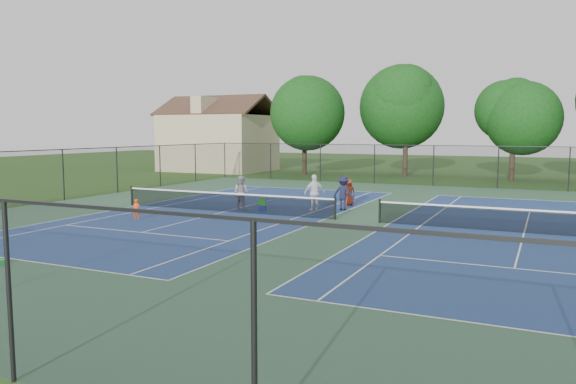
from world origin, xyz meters
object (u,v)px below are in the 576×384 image
at_px(bystander_a, 315,193).
at_px(ball_crate, 262,208).
at_px(tree_back_b, 406,102).
at_px(child_player, 136,210).
at_px(clapboard_house, 219,140).
at_px(tree_back_c, 514,113).
at_px(bystander_b, 343,193).
at_px(bystander_c, 349,192).
at_px(ball_hopper, 262,202).
at_px(tree_back_a, 305,109).
at_px(instructor, 241,193).

distance_m(bystander_a, ball_crate, 2.78).
bearing_deg(tree_back_b, child_player, -100.10).
distance_m(clapboard_house, child_player, 32.09).
bearing_deg(tree_back_c, tree_back_b, 173.66).
bearing_deg(bystander_b, bystander_c, -78.72).
bearing_deg(bystander_c, clapboard_house, -77.16).
bearing_deg(ball_crate, bystander_b, 30.36).
distance_m(tree_back_c, bystander_a, 24.58).
relative_size(bystander_b, ball_hopper, 4.59).
xyz_separation_m(tree_back_c, ball_crate, (-10.38, -23.99, -5.33)).
bearing_deg(bystander_c, ball_crate, 16.50).
relative_size(tree_back_a, tree_back_b, 0.91).
height_order(bystander_a, bystander_c, bystander_a).
distance_m(bystander_b, ball_hopper, 4.20).
height_order(tree_back_a, tree_back_b, tree_back_b).
distance_m(instructor, ball_crate, 1.47).
xyz_separation_m(tree_back_b, instructor, (-2.65, -24.91, -5.71)).
height_order(instructor, ball_hopper, instructor).
bearing_deg(bystander_a, tree_back_b, -128.43).
distance_m(child_player, bystander_b, 10.34).
height_order(tree_back_c, bystander_b, tree_back_c).
bearing_deg(tree_back_a, ball_crate, -71.65).
relative_size(tree_back_b, bystander_c, 6.86).
distance_m(tree_back_b, ball_crate, 25.84).
bearing_deg(child_player, ball_hopper, 40.49).
relative_size(tree_back_c, instructor, 4.74).
height_order(child_player, ball_hopper, child_player).
xyz_separation_m(tree_back_c, child_player, (-14.33, -28.91, -5.00)).
distance_m(bystander_a, bystander_c, 2.87).
xyz_separation_m(tree_back_a, tree_back_c, (18.00, 1.00, -0.56)).
distance_m(child_player, ball_hopper, 6.32).
relative_size(tree_back_a, bystander_b, 5.19).
distance_m(tree_back_b, instructor, 25.70).
height_order(bystander_b, ball_hopper, bystander_b).
bearing_deg(ball_crate, ball_hopper, 0.00).
bearing_deg(child_player, bystander_a, 33.20).
bearing_deg(tree_back_c, clapboard_house, -180.00).
bearing_deg(bystander_a, bystander_c, -149.35).
relative_size(tree_back_b, bystander_a, 5.34).
height_order(tree_back_b, child_player, tree_back_b).
distance_m(tree_back_b, ball_hopper, 25.76).
xyz_separation_m(tree_back_a, instructor, (6.35, -22.91, -5.15)).
relative_size(bystander_c, ball_crate, 3.98).
height_order(clapboard_house, ball_crate, clapboard_house).
relative_size(tree_back_c, clapboard_house, 0.78).
bearing_deg(bystander_a, ball_crate, -14.37).
distance_m(bystander_b, bystander_c, 1.82).
height_order(tree_back_b, ball_crate, tree_back_b).
bearing_deg(bystander_b, child_player, 44.18).
bearing_deg(bystander_c, ball_hopper, 16.50).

